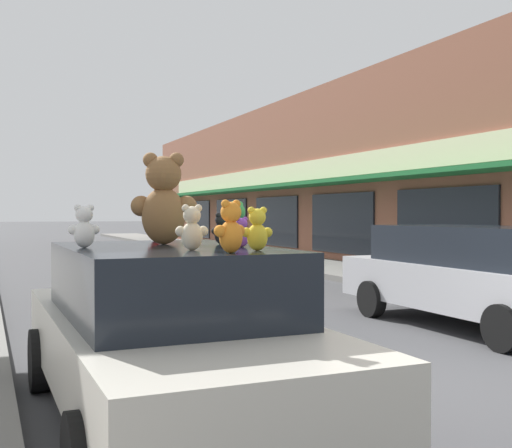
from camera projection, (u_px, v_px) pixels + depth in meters
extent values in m
plane|color=#424244|center=(458.00, 393.00, 6.21)|extent=(260.00, 260.00, 0.00)
cube|color=brown|center=(463.00, 179.00, 26.55)|extent=(14.61, 41.35, 6.28)
cube|color=#19662D|center=(291.00, 186.00, 23.45)|extent=(1.28, 34.73, 0.12)
cube|color=beige|center=(305.00, 171.00, 23.67)|extent=(0.08, 33.08, 0.70)
cube|color=black|center=(443.00, 226.00, 16.57)|extent=(0.06, 3.93, 2.00)
cube|color=black|center=(341.00, 223.00, 21.33)|extent=(0.06, 3.93, 2.00)
cube|color=black|center=(276.00, 221.00, 26.08)|extent=(0.06, 3.93, 2.00)
cube|color=black|center=(231.00, 220.00, 30.84)|extent=(0.06, 3.93, 2.00)
cube|color=black|center=(198.00, 219.00, 35.60)|extent=(0.06, 3.93, 2.00)
cube|color=black|center=(173.00, 218.00, 40.35)|extent=(0.06, 3.93, 2.00)
cube|color=beige|center=(166.00, 350.00, 5.32)|extent=(1.83, 4.56, 0.60)
cube|color=black|center=(166.00, 280.00, 5.31)|extent=(1.60, 2.51, 0.56)
cylinder|color=black|center=(40.00, 360.00, 6.27)|extent=(0.20, 0.61, 0.61)
cylinder|color=black|center=(210.00, 345.00, 6.97)|extent=(0.20, 0.61, 0.61)
cylinder|color=black|center=(347.00, 423.00, 4.38)|extent=(0.20, 0.61, 0.61)
ellipsoid|color=olive|center=(164.00, 216.00, 5.69)|extent=(0.48, 0.45, 0.50)
sphere|color=olive|center=(163.00, 174.00, 5.69)|extent=(0.42, 0.42, 0.32)
sphere|color=olive|center=(176.00, 160.00, 5.69)|extent=(0.17, 0.17, 0.13)
sphere|color=olive|center=(150.00, 160.00, 5.68)|extent=(0.17, 0.17, 0.13)
sphere|color=tan|center=(165.00, 177.00, 5.82)|extent=(0.16, 0.16, 0.12)
sphere|color=olive|center=(187.00, 206.00, 5.72)|extent=(0.24, 0.24, 0.19)
sphere|color=olive|center=(141.00, 206.00, 5.72)|extent=(0.24, 0.24, 0.19)
ellipsoid|color=white|center=(84.00, 234.00, 5.13)|extent=(0.18, 0.15, 0.22)
sphere|color=white|center=(84.00, 214.00, 5.13)|extent=(0.15, 0.15, 0.14)
sphere|color=white|center=(90.00, 208.00, 5.15)|extent=(0.06, 0.06, 0.06)
sphere|color=white|center=(78.00, 208.00, 5.11)|extent=(0.06, 0.06, 0.06)
sphere|color=white|center=(83.00, 215.00, 5.18)|extent=(0.06, 0.06, 0.05)
sphere|color=white|center=(95.00, 229.00, 5.18)|extent=(0.08, 0.08, 0.08)
sphere|color=white|center=(73.00, 230.00, 5.10)|extent=(0.08, 0.08, 0.08)
ellipsoid|color=red|center=(156.00, 234.00, 6.33)|extent=(0.11, 0.09, 0.13)
sphere|color=red|center=(156.00, 224.00, 6.33)|extent=(0.09, 0.09, 0.09)
sphere|color=red|center=(159.00, 221.00, 6.34)|extent=(0.04, 0.04, 0.04)
sphere|color=red|center=(153.00, 221.00, 6.32)|extent=(0.04, 0.04, 0.04)
sphere|color=#FF4741|center=(155.00, 225.00, 6.37)|extent=(0.03, 0.03, 0.03)
sphere|color=red|center=(161.00, 232.00, 6.36)|extent=(0.05, 0.05, 0.05)
sphere|color=red|center=(150.00, 232.00, 6.32)|extent=(0.05, 0.05, 0.05)
ellipsoid|color=orange|center=(231.00, 237.00, 4.44)|extent=(0.22, 0.21, 0.23)
sphere|color=orange|center=(231.00, 212.00, 4.43)|extent=(0.19, 0.19, 0.15)
sphere|color=orange|center=(236.00, 204.00, 4.47)|extent=(0.08, 0.08, 0.06)
sphere|color=orange|center=(225.00, 204.00, 4.39)|extent=(0.08, 0.08, 0.06)
sphere|color=#FFBA41|center=(225.00, 213.00, 4.48)|extent=(0.07, 0.07, 0.06)
sphere|color=orange|center=(239.00, 231.00, 4.51)|extent=(0.11, 0.11, 0.08)
sphere|color=orange|center=(220.00, 231.00, 4.38)|extent=(0.11, 0.11, 0.08)
ellipsoid|color=yellow|center=(257.00, 237.00, 4.73)|extent=(0.18, 0.16, 0.20)
sphere|color=yellow|center=(257.00, 217.00, 4.73)|extent=(0.15, 0.15, 0.13)
sphere|color=yellow|center=(263.00, 210.00, 4.74)|extent=(0.06, 0.06, 0.05)
sphere|color=yellow|center=(251.00, 210.00, 4.72)|extent=(0.06, 0.06, 0.05)
sphere|color=#FFFF4D|center=(256.00, 218.00, 4.78)|extent=(0.06, 0.06, 0.05)
sphere|color=yellow|center=(268.00, 232.00, 4.76)|extent=(0.09, 0.09, 0.07)
sphere|color=yellow|center=(246.00, 232.00, 4.72)|extent=(0.09, 0.09, 0.07)
ellipsoid|color=beige|center=(192.00, 236.00, 4.78)|extent=(0.19, 0.17, 0.21)
sphere|color=beige|center=(192.00, 215.00, 4.77)|extent=(0.16, 0.16, 0.13)
sphere|color=beige|center=(198.00, 208.00, 4.78)|extent=(0.07, 0.07, 0.06)
sphere|color=beige|center=(185.00, 208.00, 4.76)|extent=(0.07, 0.07, 0.06)
sphere|color=white|center=(191.00, 216.00, 4.83)|extent=(0.06, 0.06, 0.05)
sphere|color=beige|center=(203.00, 231.00, 4.81)|extent=(0.09, 0.09, 0.08)
sphere|color=beige|center=(180.00, 231.00, 4.77)|extent=(0.09, 0.09, 0.08)
ellipsoid|color=green|center=(237.00, 232.00, 5.38)|extent=(0.23, 0.23, 0.23)
sphere|color=green|center=(237.00, 212.00, 5.38)|extent=(0.21, 0.21, 0.15)
sphere|color=green|center=(240.00, 205.00, 5.43)|extent=(0.09, 0.09, 0.06)
sphere|color=green|center=(233.00, 205.00, 5.33)|extent=(0.09, 0.09, 0.06)
sphere|color=#5ADA6D|center=(230.00, 213.00, 5.41)|extent=(0.08, 0.08, 0.06)
sphere|color=green|center=(241.00, 227.00, 5.47)|extent=(0.12, 0.12, 0.09)
sphere|color=green|center=(230.00, 228.00, 5.31)|extent=(0.12, 0.12, 0.09)
ellipsoid|color=purple|center=(242.00, 238.00, 5.23)|extent=(0.14, 0.12, 0.15)
sphere|color=purple|center=(242.00, 224.00, 5.23)|extent=(0.12, 0.12, 0.10)
sphere|color=purple|center=(245.00, 219.00, 5.25)|extent=(0.05, 0.05, 0.04)
sphere|color=purple|center=(238.00, 219.00, 5.21)|extent=(0.05, 0.05, 0.04)
sphere|color=#BA67ED|center=(239.00, 224.00, 5.26)|extent=(0.04, 0.04, 0.04)
sphere|color=purple|center=(247.00, 234.00, 5.27)|extent=(0.07, 0.07, 0.06)
sphere|color=purple|center=(235.00, 234.00, 5.20)|extent=(0.07, 0.07, 0.06)
ellipsoid|color=black|center=(221.00, 234.00, 5.73)|extent=(0.17, 0.16, 0.18)
sphere|color=black|center=(221.00, 220.00, 5.73)|extent=(0.15, 0.15, 0.11)
sphere|color=black|center=(224.00, 215.00, 5.76)|extent=(0.06, 0.06, 0.05)
sphere|color=black|center=(218.00, 215.00, 5.70)|extent=(0.06, 0.06, 0.05)
sphere|color=#3A3A3D|center=(217.00, 221.00, 5.76)|extent=(0.06, 0.06, 0.04)
sphere|color=black|center=(226.00, 231.00, 5.79)|extent=(0.09, 0.09, 0.06)
sphere|color=black|center=(215.00, 231.00, 5.69)|extent=(0.09, 0.09, 0.06)
cube|color=#B7B7BC|center=(476.00, 286.00, 9.71)|extent=(1.82, 4.79, 0.66)
cube|color=black|center=(476.00, 245.00, 9.70)|extent=(1.60, 3.28, 0.57)
cylinder|color=black|center=(371.00, 299.00, 10.74)|extent=(0.20, 0.61, 0.61)
cylinder|color=black|center=(456.00, 294.00, 11.43)|extent=(0.20, 0.61, 0.61)
cylinder|color=black|center=(504.00, 328.00, 8.01)|extent=(0.20, 0.61, 0.61)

